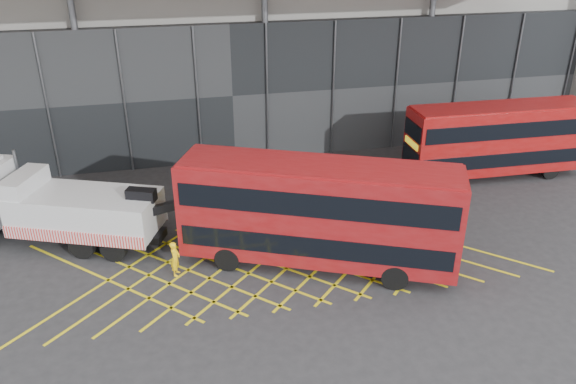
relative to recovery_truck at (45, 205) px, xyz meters
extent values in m
plane|color=#28282B|center=(7.42, -3.81, -1.80)|extent=(120.00, 120.00, 0.00)
cube|color=yellow|center=(2.62, -3.81, -1.79)|extent=(7.16, 7.16, 0.01)
cube|color=yellow|center=(2.62, -3.81, -1.79)|extent=(7.16, 7.16, 0.01)
cube|color=yellow|center=(4.22, -3.81, -1.79)|extent=(7.16, 7.16, 0.01)
cube|color=yellow|center=(4.22, -3.81, -1.79)|extent=(7.16, 7.16, 0.01)
cube|color=yellow|center=(5.82, -3.81, -1.79)|extent=(7.16, 7.16, 0.01)
cube|color=yellow|center=(5.82, -3.81, -1.79)|extent=(7.16, 7.16, 0.01)
cube|color=yellow|center=(7.42, -3.81, -1.79)|extent=(7.16, 7.16, 0.01)
cube|color=yellow|center=(7.42, -3.81, -1.79)|extent=(7.16, 7.16, 0.01)
cube|color=yellow|center=(9.02, -3.81, -1.79)|extent=(7.16, 7.16, 0.01)
cube|color=yellow|center=(9.02, -3.81, -1.79)|extent=(7.16, 7.16, 0.01)
cube|color=yellow|center=(10.62, -3.81, -1.79)|extent=(7.16, 7.16, 0.01)
cube|color=yellow|center=(10.62, -3.81, -1.79)|extent=(7.16, 7.16, 0.01)
cube|color=yellow|center=(12.22, -3.81, -1.79)|extent=(7.16, 7.16, 0.01)
cube|color=yellow|center=(12.22, -3.81, -1.79)|extent=(7.16, 7.16, 0.01)
cube|color=yellow|center=(13.82, -3.81, -1.79)|extent=(7.16, 7.16, 0.01)
cube|color=yellow|center=(13.82, -3.81, -1.79)|extent=(7.16, 7.16, 0.01)
cube|color=yellow|center=(15.42, -3.81, -1.79)|extent=(7.16, 7.16, 0.01)
cube|color=yellow|center=(15.42, -3.81, -1.79)|extent=(7.16, 7.16, 0.01)
cube|color=yellow|center=(17.02, -3.81, -1.79)|extent=(7.16, 7.16, 0.01)
cube|color=yellow|center=(17.02, -3.81, -1.79)|extent=(7.16, 7.16, 0.01)
cube|color=black|center=(9.42, 7.89, 2.20)|extent=(55.00, 0.80, 8.00)
cylinder|color=#595B60|center=(1.42, 7.69, 3.20)|extent=(0.36, 0.36, 10.00)
cylinder|color=#595B60|center=(11.42, 7.69, 3.20)|extent=(0.36, 0.36, 10.00)
cylinder|color=#595B60|center=(21.42, 7.69, 3.20)|extent=(0.36, 0.36, 10.00)
cube|color=black|center=(0.41, -0.16, -1.08)|extent=(9.41, 4.63, 0.36)
cube|color=silver|center=(1.74, -0.70, -0.11)|extent=(6.86, 4.77, 1.64)
cube|color=red|center=(1.24, -1.92, -0.72)|extent=(5.91, 2.46, 0.56)
cube|color=silver|center=(-0.73, 0.30, 1.07)|extent=(1.88, 2.67, 0.72)
cube|color=black|center=(4.21, -1.71, 0.87)|extent=(1.33, 0.94, 0.51)
cube|color=black|center=(5.16, -2.10, 0.35)|extent=(2.21, 1.18, 1.11)
cylinder|color=black|center=(2.85, -2.32, -1.24)|extent=(1.18, 0.76, 1.13)
cylinder|color=black|center=(3.66, -0.33, -1.24)|extent=(1.18, 0.76, 1.13)
cylinder|color=#595B60|center=(-1.20, 1.60, 0.97)|extent=(0.14, 0.14, 2.26)
cube|color=maroon|center=(11.15, -4.54, 0.70)|extent=(11.25, 6.95, 3.94)
cube|color=black|center=(11.15, -4.54, -0.23)|extent=(10.87, 6.82, 0.86)
cube|color=black|center=(11.15, -4.54, 1.60)|extent=(10.87, 6.82, 0.96)
cube|color=black|center=(6.04, -2.24, -0.18)|extent=(0.99, 2.10, 1.32)
cube|color=black|center=(6.04, -2.24, 1.60)|extent=(0.99, 2.10, 0.96)
cube|color=yellow|center=(6.03, -2.23, 0.79)|extent=(0.80, 1.68, 0.36)
cube|color=maroon|center=(11.15, -4.54, 2.70)|extent=(10.96, 6.67, 0.12)
cylinder|color=black|center=(7.44, -4.12, -1.27)|extent=(1.09, 0.71, 1.06)
cylinder|color=black|center=(8.38, -2.04, -1.27)|extent=(1.09, 0.71, 1.06)
cylinder|color=black|center=(13.64, -6.92, -1.27)|extent=(1.09, 0.71, 1.06)
cylinder|color=black|center=(14.59, -4.83, -1.27)|extent=(1.09, 0.71, 1.06)
cube|color=maroon|center=(23.31, 2.01, 0.46)|extent=(10.16, 2.64, 3.56)
cube|color=black|center=(23.31, 2.01, -0.38)|extent=(9.76, 2.69, 0.78)
cube|color=black|center=(23.31, 2.01, 1.27)|extent=(9.76, 2.69, 0.87)
cube|color=black|center=(18.25, 2.16, -0.33)|extent=(0.12, 2.06, 1.19)
cube|color=black|center=(18.25, 2.16, 1.27)|extent=(0.12, 2.06, 0.87)
cube|color=yellow|center=(18.24, 2.16, 0.54)|extent=(0.11, 1.64, 0.32)
cube|color=maroon|center=(23.31, 2.01, 2.27)|extent=(9.95, 2.44, 0.11)
cylinder|color=black|center=(20.07, 1.08, -1.32)|extent=(0.96, 0.30, 0.95)
cylinder|color=black|center=(20.13, 3.12, -1.32)|extent=(0.96, 0.30, 0.95)
cylinder|color=black|center=(26.22, 0.90, -1.32)|extent=(0.96, 0.30, 0.95)
cylinder|color=black|center=(26.28, 2.94, -1.32)|extent=(0.96, 0.30, 0.95)
imported|color=yellow|center=(5.35, -3.99, -1.04)|extent=(0.52, 0.64, 1.52)
camera|label=1|loc=(5.47, -23.75, 11.28)|focal=35.00mm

